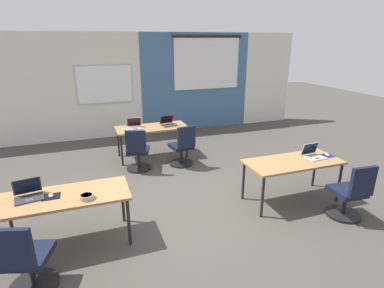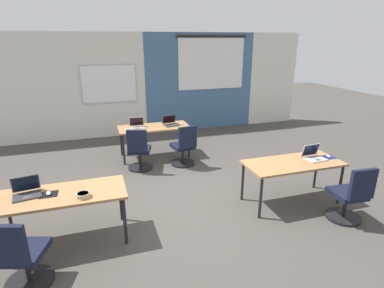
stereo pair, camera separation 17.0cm
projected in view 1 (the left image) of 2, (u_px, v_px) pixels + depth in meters
ground_plane at (182, 200)px, 5.25m from camera, size 24.00×24.00×0.00m
back_wall_assembly at (137, 85)px, 8.54m from camera, size 10.00×0.27×2.80m
desk_near_left at (66, 200)px, 3.94m from camera, size 1.60×0.70×0.72m
desk_near_right at (293, 164)px, 5.06m from camera, size 1.60×0.70×0.72m
desk_far_center at (152, 129)px, 6.99m from camera, size 1.60×0.70×0.72m
laptop_near_right_end at (313, 154)px, 5.17m from camera, size 0.35×0.31×0.23m
mousepad_near_right_end at (327, 156)px, 5.26m from camera, size 0.22×0.19×0.00m
mouse_near_right_end at (327, 155)px, 5.25m from camera, size 0.07×0.11×0.03m
chair_near_right_end at (350, 196)px, 4.62m from camera, size 0.52×0.55×0.92m
laptop_near_left_end at (28, 194)px, 3.85m from camera, size 0.37×0.33×0.23m
mousepad_near_left_end at (51, 197)px, 3.89m from camera, size 0.22×0.19×0.00m
mouse_near_left_end at (51, 195)px, 3.88m from camera, size 0.07×0.11×0.03m
chair_near_left_end at (26, 263)px, 3.23m from camera, size 0.55×0.60×0.92m
laptop_far_left at (135, 126)px, 6.86m from camera, size 0.35×0.32×0.23m
mouse_far_left at (124, 130)px, 6.72m from camera, size 0.07×0.11×0.03m
chair_far_left at (138, 153)px, 6.33m from camera, size 0.55×0.60×0.92m
laptop_far_right at (169, 123)px, 7.10m from camera, size 0.38×0.37×0.22m
mouse_far_right at (179, 124)px, 7.15m from camera, size 0.07×0.11×0.03m
chair_far_right at (183, 149)px, 6.59m from camera, size 0.52×0.57×0.92m
snack_bowl at (87, 196)px, 3.83m from camera, size 0.18×0.18×0.06m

